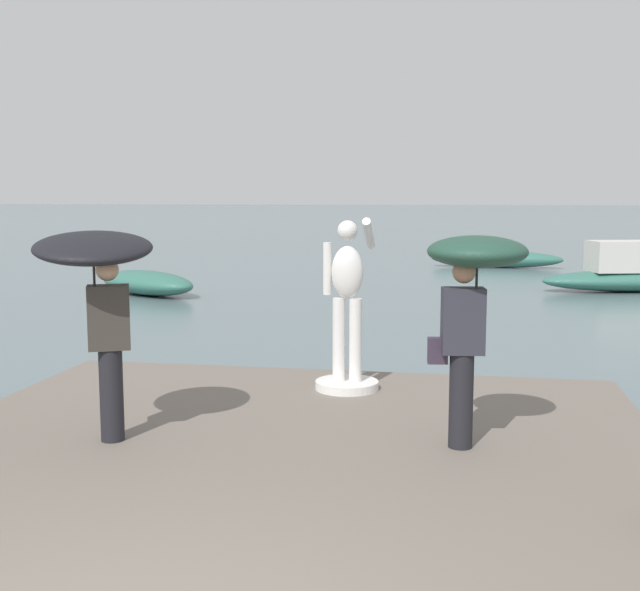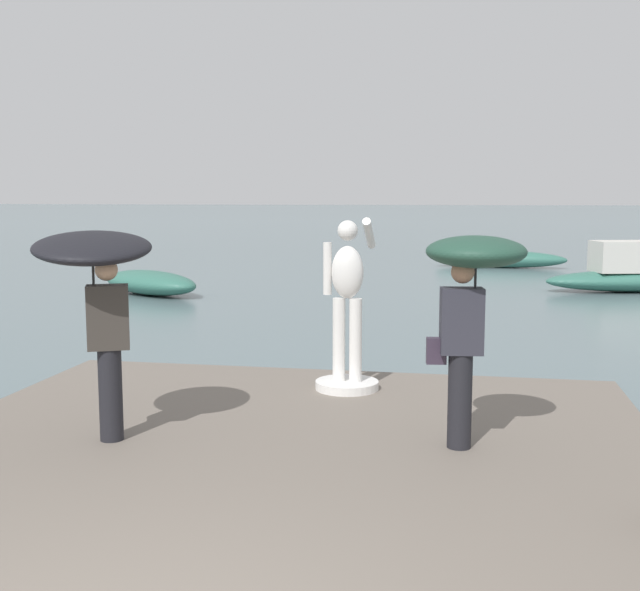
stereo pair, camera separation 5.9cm
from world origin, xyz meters
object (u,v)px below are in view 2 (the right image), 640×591
(boat_far, at_px, (637,274))
(boat_near, at_px, (500,259))
(onlooker_right, at_px, (471,283))
(onlooker_left, at_px, (97,276))
(statue_white_figure, at_px, (347,318))
(boat_leftward, at_px, (150,282))

(boat_far, bearing_deg, boat_near, 116.59)
(onlooker_right, distance_m, boat_near, 23.33)
(onlooker_left, xyz_separation_m, onlooker_right, (3.41, 0.42, -0.05))
(boat_near, relative_size, boat_far, 0.88)
(statue_white_figure, height_order, onlooker_right, statue_white_figure)
(statue_white_figure, bearing_deg, boat_far, 66.64)
(boat_leftward, bearing_deg, onlooker_left, -69.04)
(onlooker_right, bearing_deg, onlooker_left, -173.04)
(onlooker_left, relative_size, boat_far, 0.36)
(statue_white_figure, xyz_separation_m, boat_near, (2.68, 21.29, -0.94))
(boat_near, bearing_deg, onlooker_right, -93.11)
(statue_white_figure, relative_size, boat_leftward, 0.53)
(boat_near, bearing_deg, statue_white_figure, -97.17)
(statue_white_figure, xyz_separation_m, onlooker_right, (1.41, -1.96, 0.66))
(boat_leftward, bearing_deg, statue_white_figure, -57.25)
(statue_white_figure, height_order, boat_near, statue_white_figure)
(onlooker_right, distance_m, boat_leftward, 15.77)
(statue_white_figure, bearing_deg, onlooker_right, -54.15)
(onlooker_left, bearing_deg, boat_leftward, 110.96)
(onlooker_right, relative_size, boat_near, 0.39)
(statue_white_figure, height_order, onlooker_left, statue_white_figure)
(onlooker_left, bearing_deg, boat_near, 78.84)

